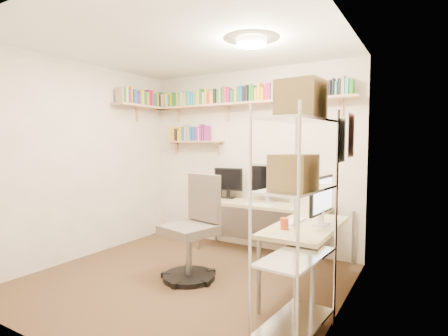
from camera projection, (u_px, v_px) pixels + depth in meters
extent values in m
plane|color=#48321F|center=(184.00, 280.00, 3.77)|extent=(3.20, 3.20, 0.00)
cube|color=beige|center=(247.00, 159.00, 4.96)|extent=(3.20, 0.04, 2.50)
cube|color=beige|center=(84.00, 161.00, 4.49)|extent=(0.04, 3.00, 2.50)
cube|color=beige|center=(338.00, 170.00, 2.86)|extent=(0.04, 3.00, 2.50)
cube|color=beige|center=(49.00, 176.00, 2.39)|extent=(3.20, 0.04, 2.50)
cube|color=white|center=(182.00, 43.00, 3.59)|extent=(3.20, 3.00, 0.04)
cube|color=white|center=(351.00, 135.00, 3.32)|extent=(0.01, 0.30, 0.42)
cube|color=silver|center=(342.00, 140.00, 2.98)|extent=(0.01, 0.28, 0.38)
cylinder|color=#FFEAC6|center=(251.00, 42.00, 3.41)|extent=(0.30, 0.30, 0.06)
cube|color=#DBA97B|center=(243.00, 104.00, 4.80)|extent=(3.05, 0.25, 0.03)
cube|color=#DBA97B|center=(142.00, 107.00, 5.19)|extent=(0.25, 1.00, 0.03)
cube|color=#DBA97B|center=(194.00, 142.00, 5.29)|extent=(0.95, 0.20, 0.02)
cube|color=#DBA97B|center=(177.00, 113.00, 5.48)|extent=(0.03, 0.20, 0.20)
cube|color=#DBA97B|center=(227.00, 110.00, 5.02)|extent=(0.03, 0.20, 0.20)
cube|color=#DBA97B|center=(286.00, 107.00, 4.56)|extent=(0.03, 0.20, 0.20)
cube|color=#DBA97B|center=(342.00, 104.00, 4.20)|extent=(0.03, 0.20, 0.20)
cube|color=#2A7527|center=(162.00, 100.00, 5.54)|extent=(0.04, 0.12, 0.24)
cube|color=beige|center=(165.00, 101.00, 5.51)|extent=(0.04, 0.14, 0.20)
cube|color=gold|center=(167.00, 101.00, 5.49)|extent=(0.02, 0.12, 0.22)
cube|color=beige|center=(169.00, 101.00, 5.46)|extent=(0.04, 0.15, 0.19)
cube|color=#2A7527|center=(171.00, 101.00, 5.44)|extent=(0.02, 0.13, 0.18)
cube|color=gold|center=(173.00, 101.00, 5.42)|extent=(0.04, 0.12, 0.20)
cube|color=#2A7527|center=(175.00, 100.00, 5.40)|extent=(0.03, 0.14, 0.22)
cube|color=#2A7527|center=(178.00, 101.00, 5.38)|extent=(0.04, 0.11, 0.19)
cube|color=gold|center=(180.00, 100.00, 5.36)|extent=(0.02, 0.14, 0.21)
cube|color=teal|center=(182.00, 100.00, 5.34)|extent=(0.02, 0.13, 0.20)
cube|color=beige|center=(183.00, 99.00, 5.32)|extent=(0.03, 0.11, 0.22)
cube|color=gold|center=(185.00, 101.00, 5.31)|extent=(0.02, 0.12, 0.17)
cube|color=gold|center=(187.00, 100.00, 5.29)|extent=(0.04, 0.12, 0.19)
cube|color=teal|center=(189.00, 99.00, 5.27)|extent=(0.02, 0.13, 0.22)
cube|color=teal|center=(191.00, 100.00, 5.25)|extent=(0.04, 0.14, 0.19)
cube|color=teal|center=(194.00, 100.00, 5.22)|extent=(0.03, 0.12, 0.18)
cube|color=teal|center=(196.00, 100.00, 5.20)|extent=(0.04, 0.11, 0.18)
cube|color=gold|center=(199.00, 100.00, 5.18)|extent=(0.03, 0.12, 0.18)
cube|color=gold|center=(201.00, 98.00, 5.16)|extent=(0.03, 0.14, 0.23)
cube|color=#2A7527|center=(203.00, 97.00, 5.14)|extent=(0.03, 0.14, 0.23)
cube|color=beige|center=(205.00, 99.00, 5.12)|extent=(0.03, 0.12, 0.18)
cube|color=gold|center=(207.00, 97.00, 5.10)|extent=(0.03, 0.12, 0.24)
cube|color=red|center=(210.00, 99.00, 5.07)|extent=(0.03, 0.12, 0.18)
cube|color=gold|center=(212.00, 98.00, 5.05)|extent=(0.03, 0.12, 0.19)
cube|color=gold|center=(214.00, 98.00, 5.04)|extent=(0.03, 0.13, 0.18)
cube|color=black|center=(217.00, 97.00, 5.02)|extent=(0.04, 0.14, 0.21)
cube|color=#2A7527|center=(220.00, 97.00, 4.99)|extent=(0.04, 0.13, 0.21)
cube|color=tan|center=(222.00, 96.00, 4.97)|extent=(0.03, 0.15, 0.22)
cube|color=#2A7527|center=(225.00, 95.00, 4.94)|extent=(0.04, 0.12, 0.24)
cube|color=red|center=(228.00, 95.00, 4.92)|extent=(0.04, 0.13, 0.23)
cube|color=#82226A|center=(230.00, 96.00, 4.90)|extent=(0.03, 0.14, 0.20)
cube|color=#2A7527|center=(233.00, 97.00, 4.88)|extent=(0.04, 0.12, 0.17)
cube|color=tan|center=(237.00, 95.00, 4.84)|extent=(0.04, 0.12, 0.22)
cube|color=#2A7527|center=(240.00, 96.00, 4.82)|extent=(0.03, 0.13, 0.19)
cube|color=#1D5698|center=(243.00, 94.00, 4.80)|extent=(0.04, 0.13, 0.23)
cube|color=black|center=(246.00, 95.00, 4.78)|extent=(0.04, 0.14, 0.20)
cube|color=black|center=(249.00, 94.00, 4.75)|extent=(0.03, 0.14, 0.23)
cube|color=#2A7527|center=(252.00, 93.00, 4.73)|extent=(0.04, 0.11, 0.23)
cube|color=#2A7527|center=(255.00, 94.00, 4.71)|extent=(0.03, 0.14, 0.21)
cube|color=gold|center=(257.00, 95.00, 4.69)|extent=(0.03, 0.12, 0.18)
cube|color=gold|center=(260.00, 92.00, 4.66)|extent=(0.04, 0.13, 0.24)
cube|color=gold|center=(264.00, 95.00, 4.64)|extent=(0.04, 0.14, 0.17)
cube|color=red|center=(268.00, 92.00, 4.61)|extent=(0.04, 0.12, 0.22)
cube|color=#82226A|center=(271.00, 92.00, 4.59)|extent=(0.04, 0.15, 0.22)
cube|color=tan|center=(274.00, 92.00, 4.57)|extent=(0.03, 0.11, 0.21)
cube|color=#1D5698|center=(276.00, 93.00, 4.55)|extent=(0.02, 0.14, 0.20)
cube|color=#2A7527|center=(279.00, 92.00, 4.53)|extent=(0.04, 0.12, 0.21)
cube|color=beige|center=(282.00, 93.00, 4.51)|extent=(0.03, 0.14, 0.17)
cube|color=tan|center=(285.00, 91.00, 4.49)|extent=(0.04, 0.13, 0.22)
cube|color=teal|center=(288.00, 92.00, 4.46)|extent=(0.03, 0.13, 0.18)
cube|color=gold|center=(291.00, 92.00, 4.45)|extent=(0.03, 0.13, 0.19)
cube|color=tan|center=(294.00, 91.00, 4.43)|extent=(0.03, 0.13, 0.19)
cube|color=gold|center=(297.00, 92.00, 4.41)|extent=(0.04, 0.14, 0.17)
cube|color=#82226A|center=(300.00, 89.00, 4.38)|extent=(0.04, 0.12, 0.24)
cube|color=black|center=(304.00, 90.00, 4.36)|extent=(0.03, 0.14, 0.20)
cube|color=tan|center=(306.00, 91.00, 4.35)|extent=(0.02, 0.13, 0.18)
cube|color=#1D5698|center=(308.00, 88.00, 4.33)|extent=(0.02, 0.12, 0.25)
cube|color=beige|center=(311.00, 90.00, 4.31)|extent=(0.03, 0.13, 0.21)
cube|color=red|center=(314.00, 88.00, 4.30)|extent=(0.03, 0.14, 0.24)
cube|color=#1D5698|center=(317.00, 90.00, 4.28)|extent=(0.03, 0.14, 0.17)
cube|color=#2A7527|center=(319.00, 90.00, 4.26)|extent=(0.03, 0.13, 0.18)
cube|color=#2A7527|center=(323.00, 89.00, 4.24)|extent=(0.03, 0.11, 0.20)
cube|color=tan|center=(327.00, 90.00, 4.22)|extent=(0.04, 0.14, 0.17)
cube|color=black|center=(331.00, 89.00, 4.19)|extent=(0.02, 0.13, 0.19)
cube|color=black|center=(334.00, 88.00, 4.17)|extent=(0.02, 0.13, 0.21)
cube|color=teal|center=(337.00, 89.00, 4.16)|extent=(0.02, 0.13, 0.17)
cube|color=black|center=(340.00, 88.00, 4.13)|extent=(0.04, 0.15, 0.19)
cube|color=tan|center=(344.00, 86.00, 4.11)|extent=(0.04, 0.14, 0.23)
cube|color=teal|center=(348.00, 87.00, 4.09)|extent=(0.04, 0.14, 0.20)
cube|color=#2A7527|center=(352.00, 88.00, 4.07)|extent=(0.04, 0.12, 0.18)
cube|color=tan|center=(120.00, 95.00, 4.81)|extent=(0.14, 0.03, 0.21)
cube|color=#2A7527|center=(122.00, 96.00, 4.85)|extent=(0.13, 0.03, 0.19)
cube|color=beige|center=(125.00, 95.00, 4.89)|extent=(0.11, 0.04, 0.24)
cube|color=#82226A|center=(127.00, 97.00, 4.93)|extent=(0.11, 0.03, 0.20)
cube|color=gold|center=(129.00, 95.00, 4.96)|extent=(0.12, 0.03, 0.24)
cube|color=#1D5698|center=(132.00, 97.00, 5.00)|extent=(0.15, 0.04, 0.21)
cube|color=#82226A|center=(134.00, 99.00, 5.05)|extent=(0.13, 0.04, 0.17)
cube|color=#1D5698|center=(136.00, 99.00, 5.08)|extent=(0.13, 0.03, 0.18)
cube|color=gold|center=(139.00, 98.00, 5.12)|extent=(0.14, 0.03, 0.21)
cube|color=beige|center=(140.00, 98.00, 5.15)|extent=(0.14, 0.02, 0.22)
cube|color=#2A7527|center=(142.00, 99.00, 5.19)|extent=(0.15, 0.04, 0.20)
cube|color=gold|center=(145.00, 99.00, 5.23)|extent=(0.14, 0.04, 0.20)
cube|color=#82226A|center=(147.00, 98.00, 5.27)|extent=(0.11, 0.04, 0.24)
cube|color=red|center=(149.00, 99.00, 5.31)|extent=(0.14, 0.04, 0.24)
cube|color=#1D5698|center=(151.00, 101.00, 5.35)|extent=(0.14, 0.04, 0.19)
cube|color=#2A7527|center=(153.00, 101.00, 5.38)|extent=(0.14, 0.04, 0.20)
cube|color=gold|center=(155.00, 101.00, 5.42)|extent=(0.13, 0.03, 0.21)
cube|color=black|center=(157.00, 101.00, 5.46)|extent=(0.12, 0.04, 0.19)
cube|color=#1D5698|center=(159.00, 101.00, 5.50)|extent=(0.12, 0.03, 0.21)
cube|color=gold|center=(161.00, 102.00, 5.54)|extent=(0.13, 0.03, 0.18)
cube|color=gold|center=(173.00, 135.00, 5.50)|extent=(0.04, 0.12, 0.18)
cube|color=gold|center=(175.00, 134.00, 5.47)|extent=(0.04, 0.13, 0.21)
cube|color=black|center=(178.00, 135.00, 5.45)|extent=(0.04, 0.13, 0.19)
cube|color=gold|center=(180.00, 135.00, 5.42)|extent=(0.04, 0.11, 0.18)
cube|color=gold|center=(183.00, 134.00, 5.40)|extent=(0.03, 0.12, 0.22)
cube|color=#1D5698|center=(185.00, 135.00, 5.37)|extent=(0.04, 0.13, 0.19)
cube|color=tan|center=(188.00, 133.00, 5.35)|extent=(0.04, 0.14, 0.25)
cube|color=tan|center=(190.00, 134.00, 5.32)|extent=(0.04, 0.12, 0.22)
cube|color=#1D5698|center=(193.00, 134.00, 5.30)|extent=(0.04, 0.14, 0.21)
cube|color=#1D5698|center=(196.00, 134.00, 5.27)|extent=(0.04, 0.12, 0.21)
cube|color=#82226A|center=(198.00, 134.00, 5.25)|extent=(0.04, 0.13, 0.20)
cube|color=beige|center=(200.00, 134.00, 5.23)|extent=(0.02, 0.11, 0.19)
cube|color=#82226A|center=(202.00, 133.00, 5.21)|extent=(0.03, 0.13, 0.24)
cube|color=#82226A|center=(205.00, 134.00, 5.19)|extent=(0.03, 0.12, 0.19)
cube|color=#82226A|center=(207.00, 133.00, 5.16)|extent=(0.04, 0.13, 0.23)
cube|color=tan|center=(261.00, 204.00, 4.59)|extent=(1.78, 0.56, 0.04)
cube|color=tan|center=(306.00, 226.00, 3.35)|extent=(0.56, 1.22, 0.04)
cylinder|color=gray|center=(198.00, 226.00, 4.84)|extent=(0.04, 0.04, 0.66)
cylinder|color=gray|center=(216.00, 220.00, 5.24)|extent=(0.04, 0.04, 0.66)
cylinder|color=gray|center=(354.00, 238.00, 4.24)|extent=(0.04, 0.04, 0.66)
cylinder|color=gray|center=(259.00, 276.00, 3.01)|extent=(0.04, 0.04, 0.66)
cylinder|color=gray|center=(312.00, 287.00, 2.77)|extent=(0.04, 0.04, 0.66)
cube|color=gray|center=(268.00, 223.00, 4.82)|extent=(1.69, 0.02, 0.52)
cube|color=silver|center=(268.00, 179.00, 4.64)|extent=(0.52, 0.03, 0.39)
cube|color=black|center=(267.00, 179.00, 4.62)|extent=(0.46, 0.00, 0.34)
cube|color=black|center=(228.00, 179.00, 4.95)|extent=(0.41, 0.03, 0.32)
cube|color=black|center=(322.00, 195.00, 3.30)|extent=(0.03, 0.54, 0.36)
cube|color=white|center=(320.00, 195.00, 3.31)|extent=(0.00, 0.49, 0.31)
cube|color=white|center=(259.00, 204.00, 4.42)|extent=(0.39, 0.12, 0.01)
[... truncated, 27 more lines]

